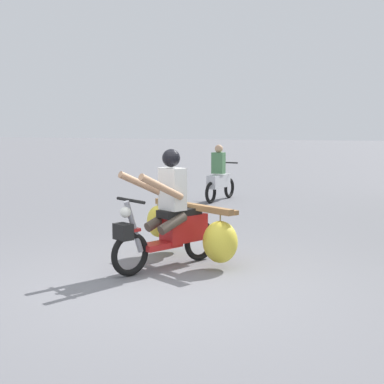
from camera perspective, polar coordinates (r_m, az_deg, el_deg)
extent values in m
plane|color=slate|center=(6.59, -2.81, -9.74)|extent=(120.00, 120.00, 0.00)
torus|color=black|center=(6.99, -6.44, -6.42)|extent=(0.34, 0.53, 0.56)
torus|color=black|center=(7.73, 0.83, -5.06)|extent=(0.34, 0.53, 0.56)
cube|color=red|center=(7.27, -3.23, -5.52)|extent=(0.48, 0.61, 0.08)
cube|color=red|center=(7.49, -0.85, -3.74)|extent=(0.55, 0.70, 0.36)
cube|color=black|center=(7.40, -1.32, -2.14)|extent=(0.51, 0.65, 0.10)
cylinder|color=gray|center=(6.95, -6.08, -3.62)|extent=(0.20, 0.28, 0.69)
cylinder|color=black|center=(6.87, -6.38, -0.87)|extent=(0.51, 0.30, 0.04)
sphere|color=silver|center=(6.85, -6.91, -2.09)|extent=(0.14, 0.14, 0.14)
cube|color=black|center=(6.87, -7.15, -4.10)|extent=(0.29, 0.25, 0.20)
cube|color=red|center=(6.93, -6.47, -4.00)|extent=(0.22, 0.29, 0.04)
cube|color=olive|center=(7.54, 0.00, -1.51)|extent=(1.37, 0.80, 0.08)
cube|color=olive|center=(7.67, 1.00, -1.59)|extent=(1.23, 0.71, 0.06)
ellipsoid|color=yellow|center=(8.03, -3.54, -3.05)|extent=(0.45, 0.44, 0.46)
cylinder|color=#998459|center=(7.99, -3.55, -1.30)|extent=(0.02, 0.02, 0.09)
ellipsoid|color=gold|center=(8.25, -1.49, -3.33)|extent=(0.44, 0.42, 0.52)
cylinder|color=#998459|center=(8.20, -1.50, -1.24)|extent=(0.02, 0.02, 0.14)
ellipsoid|color=gold|center=(8.00, -2.44, -3.25)|extent=(0.58, 0.56, 0.51)
cylinder|color=#998459|center=(7.96, -2.45, -1.33)|extent=(0.02, 0.02, 0.09)
ellipsoid|color=yellow|center=(7.25, 2.94, -5.19)|extent=(0.55, 0.51, 0.56)
cylinder|color=#998459|center=(7.19, 2.96, -2.57)|extent=(0.02, 0.02, 0.18)
cube|color=silver|center=(7.28, -2.04, 0.32)|extent=(0.40, 0.36, 0.56)
sphere|color=black|center=(7.23, -2.18, 3.54)|extent=(0.24, 0.24, 0.24)
cylinder|color=tan|center=(6.91, -3.16, 0.49)|extent=(0.38, 0.69, 0.39)
cylinder|color=tan|center=(7.21, -5.11, 0.76)|extent=(0.46, 0.65, 0.39)
cylinder|color=#4C4238|center=(7.16, -2.04, -3.27)|extent=(0.32, 0.45, 0.27)
cylinder|color=#4C4238|center=(7.37, -3.44, -2.98)|extent=(0.32, 0.45, 0.27)
torus|color=black|center=(14.22, 3.88, 0.42)|extent=(0.15, 0.53, 0.52)
torus|color=black|center=(13.23, 1.95, -0.07)|extent=(0.15, 0.53, 0.52)
cube|color=silver|center=(13.60, 2.78, 1.14)|extent=(0.37, 0.93, 0.32)
cylinder|color=black|center=(14.11, 3.82, 3.06)|extent=(0.50, 0.11, 0.04)
cube|color=#4C7F51|center=(13.55, 2.76, 3.02)|extent=(0.33, 0.24, 0.52)
sphere|color=tan|center=(13.54, 2.80, 4.51)|extent=(0.20, 0.20, 0.20)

